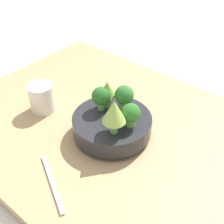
% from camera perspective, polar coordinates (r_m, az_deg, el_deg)
% --- Properties ---
extents(ground_plane, '(6.00, 6.00, 0.00)m').
position_cam_1_polar(ground_plane, '(0.95, 0.22, -4.66)').
color(ground_plane, silver).
extents(table, '(1.00, 0.72, 0.04)m').
position_cam_1_polar(table, '(0.93, 0.22, -3.83)').
color(table, tan).
rests_on(table, ground_plane).
extents(bowl, '(0.22, 0.22, 0.06)m').
position_cam_1_polar(bowl, '(0.88, 0.00, -2.36)').
color(bowl, '#28282D').
rests_on(bowl, table).
extents(broccoli_floret_left, '(0.05, 0.05, 0.07)m').
position_cam_1_polar(broccoli_floret_left, '(0.87, -2.00, 2.79)').
color(broccoli_floret_left, '#7AB256').
rests_on(broccoli_floret_left, bowl).
extents(romanesco_piece_far, '(0.05, 0.05, 0.08)m').
position_cam_1_polar(romanesco_piece_far, '(0.87, -0.87, 3.90)').
color(romanesco_piece_far, '#6BA34C').
rests_on(romanesco_piece_far, bowl).
extents(broccoli_floret_back, '(0.05, 0.05, 0.08)m').
position_cam_1_polar(broccoli_floret_back, '(0.87, 2.25, 2.86)').
color(broccoli_floret_back, '#6BA34C').
rests_on(broccoli_floret_back, bowl).
extents(romanesco_piece_near, '(0.06, 0.06, 0.10)m').
position_cam_1_polar(romanesco_piece_near, '(0.77, 0.38, -0.04)').
color(romanesco_piece_near, '#6BA34C').
rests_on(romanesco_piece_near, bowl).
extents(broccoli_floret_right, '(0.05, 0.05, 0.07)m').
position_cam_1_polar(broccoli_floret_right, '(0.81, 3.46, -0.33)').
color(broccoli_floret_right, '#6BA34C').
rests_on(broccoli_floret_right, bowl).
extents(cup, '(0.08, 0.08, 0.09)m').
position_cam_1_polar(cup, '(0.99, -12.73, 2.55)').
color(cup, silver).
rests_on(cup, table).
extents(fork, '(0.17, 0.09, 0.01)m').
position_cam_1_polar(fork, '(0.79, -10.87, -12.64)').
color(fork, silver).
rests_on(fork, table).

